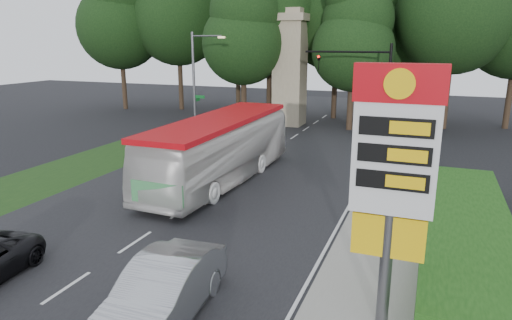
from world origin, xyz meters
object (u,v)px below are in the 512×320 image
at_px(gas_station_pylon, 394,165).
at_px(monument, 290,67).
at_px(transit_bus, 220,150).
at_px(traffic_signal_mast, 370,80).
at_px(streetlight_signs, 196,80).
at_px(sedan_silver, 162,292).

distance_m(gas_station_pylon, monument, 30.17).
bearing_deg(transit_bus, traffic_signal_mast, 65.31).
distance_m(monument, transit_bus, 18.22).
bearing_deg(traffic_signal_mast, transit_bus, -116.93).
xyz_separation_m(streetlight_signs, sedan_silver, (10.66, -21.87, -3.59)).
bearing_deg(gas_station_pylon, sedan_silver, -161.44).
relative_size(streetlight_signs, transit_bus, 0.64).
bearing_deg(transit_bus, streetlight_signs, 126.33).
bearing_deg(streetlight_signs, monument, 58.03).
bearing_deg(traffic_signal_mast, monument, 142.00).
bearing_deg(sedan_silver, traffic_signal_mast, 80.50).
distance_m(transit_bus, sedan_silver, 12.71).
distance_m(traffic_signal_mast, sedan_silver, 24.25).
distance_m(gas_station_pylon, streetlight_signs, 25.74).
bearing_deg(sedan_silver, streetlight_signs, 111.29).
height_order(streetlight_signs, sedan_silver, streetlight_signs).
height_order(gas_station_pylon, streetlight_signs, streetlight_signs).
bearing_deg(gas_station_pylon, monument, 111.80).
height_order(gas_station_pylon, traffic_signal_mast, traffic_signal_mast).
bearing_deg(gas_station_pylon, streetlight_signs, 128.96).
relative_size(traffic_signal_mast, monument, 0.72).
xyz_separation_m(gas_station_pylon, transit_bus, (-9.53, 10.18, -2.72)).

